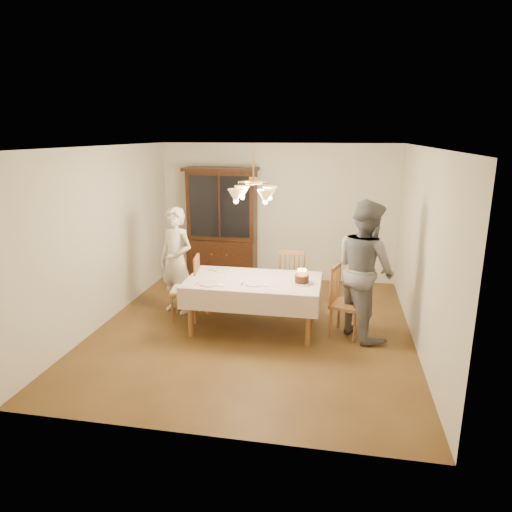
% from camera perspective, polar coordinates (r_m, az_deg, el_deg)
% --- Properties ---
extents(ground, '(5.00, 5.00, 0.00)m').
position_cam_1_polar(ground, '(6.78, -0.31, -9.04)').
color(ground, '#543618').
rests_on(ground, ground).
extents(room_shell, '(5.00, 5.00, 5.00)m').
position_cam_1_polar(room_shell, '(6.30, -0.33, 4.20)').
color(room_shell, white).
rests_on(room_shell, ground).
extents(dining_table, '(1.90, 1.10, 0.76)m').
position_cam_1_polar(dining_table, '(6.53, -0.32, -3.56)').
color(dining_table, brown).
rests_on(dining_table, ground).
extents(china_hutch, '(1.38, 0.54, 2.16)m').
position_cam_1_polar(china_hutch, '(8.79, -4.25, 3.69)').
color(china_hutch, black).
rests_on(china_hutch, ground).
extents(chair_far_side, '(0.47, 0.45, 1.00)m').
position_cam_1_polar(chair_far_side, '(7.45, 4.71, -3.16)').
color(chair_far_side, brown).
rests_on(chair_far_side, ground).
extents(chair_left_end, '(0.48, 0.50, 1.00)m').
position_cam_1_polar(chair_left_end, '(7.03, -8.79, -4.33)').
color(chair_left_end, brown).
rests_on(chair_left_end, ground).
extents(chair_right_end, '(0.53, 0.55, 1.00)m').
position_cam_1_polar(chair_right_end, '(6.55, 11.23, -6.05)').
color(chair_right_end, brown).
rests_on(chair_right_end, ground).
extents(elderly_woman, '(0.72, 0.60, 1.68)m').
position_cam_1_polar(elderly_woman, '(7.26, -9.95, -0.57)').
color(elderly_woman, '#F4EACE').
rests_on(elderly_woman, ground).
extents(adult_in_grey, '(1.12, 1.18, 1.93)m').
position_cam_1_polar(adult_in_grey, '(6.45, 13.48, -1.63)').
color(adult_in_grey, slate).
rests_on(adult_in_grey, ground).
extents(birthday_cake, '(0.30, 0.30, 0.20)m').
position_cam_1_polar(birthday_cake, '(6.36, 5.74, -2.94)').
color(birthday_cake, white).
rests_on(birthday_cake, dining_table).
extents(place_setting_near_left, '(0.41, 0.26, 0.02)m').
position_cam_1_polar(place_setting_near_left, '(6.31, -5.76, -3.51)').
color(place_setting_near_left, white).
rests_on(place_setting_near_left, dining_table).
extents(place_setting_near_right, '(0.39, 0.24, 0.02)m').
position_cam_1_polar(place_setting_near_right, '(6.28, -0.12, -3.53)').
color(place_setting_near_right, white).
rests_on(place_setting_near_right, dining_table).
extents(place_setting_far_left, '(0.42, 0.27, 0.02)m').
position_cam_1_polar(place_setting_far_left, '(6.94, -4.16, -1.74)').
color(place_setting_far_left, white).
rests_on(place_setting_far_left, dining_table).
extents(chandelier, '(0.62, 0.62, 0.73)m').
position_cam_1_polar(chandelier, '(6.24, -0.34, 7.77)').
color(chandelier, '#BF8C3F').
rests_on(chandelier, ground).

